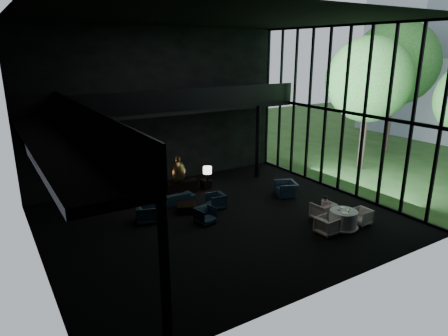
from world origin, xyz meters
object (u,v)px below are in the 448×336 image
dining_chair_north (323,209)px  dining_chair_west (327,225)px  lounge_armchair_east (216,200)px  dining_chair_east (361,216)px  lounge_armchair_west (146,212)px  table_lamp_right (207,171)px  sofa (173,197)px  side_table_left (146,194)px  side_table_right (206,184)px  window_armchair (286,187)px  console (177,188)px  lounge_armchair_south (206,215)px  table_lamp_left (146,179)px  bronze_urn (178,172)px  dining_table (343,221)px  coffee_table (187,208)px  child (325,203)px

dining_chair_north → dining_chair_west: 1.37m
lounge_armchair_east → dining_chair_east: size_ratio=1.14×
lounge_armchair_west → dining_chair_east: size_ratio=1.37×
table_lamp_right → sofa: size_ratio=0.39×
dining_chair_east → lounge_armchair_east: bearing=-138.7°
side_table_left → side_table_right: 3.20m
lounge_armchair_east → window_armchair: window_armchair is taller
console → lounge_armchair_south: 3.68m
window_armchair → dining_chair_north: window_armchair is taller
table_lamp_left → sofa: 1.54m
table_lamp_left → lounge_armchair_west: (-0.89, -2.26, -0.63)m
sofa → lounge_armchair_south: size_ratio=2.53×
console → dining_chair_east: console is taller
bronze_urn → side_table_left: bronze_urn is taller
dining_table → table_lamp_right: bearing=109.2°
table_lamp_left → table_lamp_right: table_lamp_left is taller
table_lamp_right → dining_chair_north: size_ratio=0.80×
lounge_armchair_south → dining_chair_north: 4.93m
lounge_armchair_west → window_armchair: window_armchair is taller
lounge_armchair_south → dining_chair_east: bearing=-43.0°
coffee_table → dining_chair_west: dining_chair_west is taller
table_lamp_right → dining_table: 7.23m
console → lounge_armchair_west: 3.38m
coffee_table → lounge_armchair_east: bearing=-14.3°
coffee_table → child: (4.53, -3.81, 0.57)m
dining_table → console: bearing=119.6°
lounge_armchair_west → console: bearing=-30.7°
console → table_lamp_left: 1.77m
coffee_table → dining_chair_west: 6.06m
lounge_armchair_east → dining_chair_north: bearing=49.0°
table_lamp_right → window_armchair: (2.85, -2.74, -0.55)m
bronze_urn → lounge_armchair_west: bronze_urn is taller
console → table_lamp_left: bearing=-179.3°
side_table_left → table_lamp_right: (3.20, -0.25, 0.72)m
window_armchair → console: bearing=-101.8°
side_table_left → console: bearing=-2.4°
sofa → child: size_ratio=3.03×
dining_chair_north → dining_chair_west: dining_chair_north is taller
side_table_left → lounge_armchair_east: (2.31, -2.56, 0.07)m
dining_chair_east → console: bearing=-146.5°
bronze_urn → table_lamp_right: size_ratio=1.83×
lounge_armchair_south → side_table_left: bearing=96.4°
console → window_armchair: bearing=-33.3°
console → child: size_ratio=3.37×
side_table_left → dining_table: (5.57, -7.04, 0.02)m
bronze_urn → dining_chair_east: size_ratio=2.03×
console → sofa: (-0.74, -1.07, 0.03)m
dining_chair_west → lounge_armchair_west: bearing=45.3°
table_lamp_left → table_lamp_right: 3.20m
bronze_urn → lounge_armchair_west: (-2.49, -2.15, -0.78)m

